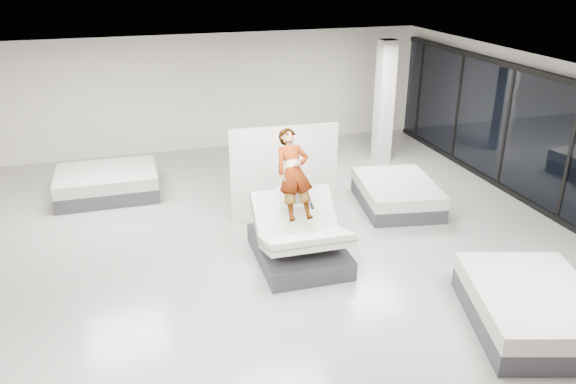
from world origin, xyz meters
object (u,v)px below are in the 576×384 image
at_px(flat_bed_right_near, 532,308).
at_px(person, 294,189).
at_px(remote, 312,206).
at_px(flat_bed_right_far, 397,194).
at_px(hero_bed, 299,240).
at_px(divider_panel, 284,174).
at_px(flat_bed_left_far, 107,183).
at_px(column, 384,103).

bearing_deg(flat_bed_right_near, person, 129.82).
distance_m(remote, flat_bed_right_far, 3.18).
relative_size(hero_bed, divider_panel, 0.91).
relative_size(hero_bed, flat_bed_left_far, 0.90).
bearing_deg(flat_bed_left_far, hero_bed, -51.45).
xyz_separation_m(divider_panel, flat_bed_right_far, (2.55, -0.12, -0.72)).
bearing_deg(column, remote, -128.48).
relative_size(person, divider_panel, 0.77).
bearing_deg(flat_bed_left_far, column, 2.50).
bearing_deg(hero_bed, flat_bed_left_far, 128.55).
relative_size(flat_bed_right_near, column, 0.84).
relative_size(divider_panel, flat_bed_right_far, 0.96).
height_order(hero_bed, divider_panel, divider_panel).
relative_size(hero_bed, flat_bed_right_far, 0.87).
height_order(remote, flat_bed_left_far, remote).
xyz_separation_m(hero_bed, remote, (0.22, -0.03, 0.67)).
distance_m(flat_bed_right_far, flat_bed_right_near, 4.54).
bearing_deg(flat_bed_right_near, flat_bed_right_far, 88.54).
distance_m(hero_bed, flat_bed_right_far, 3.25).
bearing_deg(remote, flat_bed_left_far, 131.43).
distance_m(person, column, 5.58).
height_order(person, flat_bed_right_far, person).
xyz_separation_m(divider_panel, flat_bed_left_far, (-3.54, 2.37, -0.70)).
relative_size(hero_bed, flat_bed_right_near, 0.75).
height_order(flat_bed_left_far, column, column).
distance_m(remote, flat_bed_left_far, 5.49).
bearing_deg(remote, flat_bed_right_near, -47.95).
height_order(remote, flat_bed_right_far, remote).
bearing_deg(remote, flat_bed_right_far, 34.14).
height_order(hero_bed, flat_bed_right_near, hero_bed).
bearing_deg(divider_panel, flat_bed_right_near, -58.14).
bearing_deg(hero_bed, column, 49.65).
bearing_deg(column, divider_panel, -142.75).
bearing_deg(person, flat_bed_right_far, 26.46).
xyz_separation_m(person, divider_panel, (0.24, 1.44, -0.26)).
height_order(divider_panel, flat_bed_right_near, divider_panel).
relative_size(remote, flat_bed_left_far, 0.06).
bearing_deg(divider_panel, flat_bed_right_far, 1.53).
bearing_deg(person, remote, -57.85).
height_order(flat_bed_right_near, column, column).
bearing_deg(person, divider_panel, 81.60).
relative_size(remote, column, 0.04).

